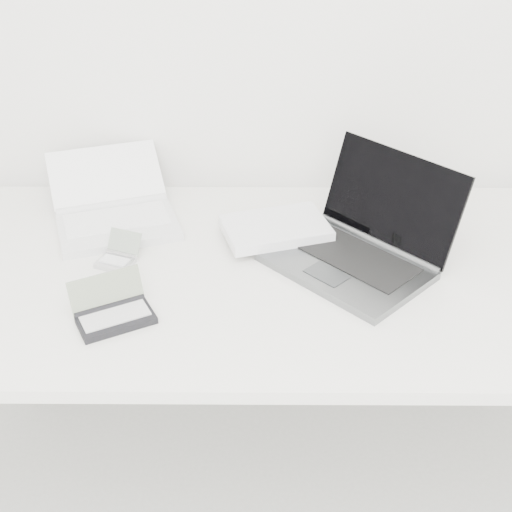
{
  "coord_description": "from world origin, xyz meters",
  "views": [
    {
      "loc": [
        -0.02,
        0.21,
        1.63
      ],
      "look_at": [
        -0.03,
        1.51,
        0.79
      ],
      "focal_mm": 50.0,
      "sensor_mm": 36.0,
      "label": 1
    }
  ],
  "objects_px": {
    "netbook_open_white": "(114,211)",
    "palmtop_charcoal": "(113,312)",
    "desk": "(269,285)",
    "laptop_large": "(333,241)"
  },
  "relations": [
    {
      "from": "netbook_open_white",
      "to": "palmtop_charcoal",
      "type": "height_order",
      "value": "netbook_open_white"
    },
    {
      "from": "desk",
      "to": "netbook_open_white",
      "type": "height_order",
      "value": "netbook_open_white"
    },
    {
      "from": "desk",
      "to": "palmtop_charcoal",
      "type": "bearing_deg",
      "value": -149.89
    },
    {
      "from": "desk",
      "to": "palmtop_charcoal",
      "type": "xyz_separation_m",
      "value": [
        -0.32,
        -0.19,
        0.06
      ]
    },
    {
      "from": "netbook_open_white",
      "to": "palmtop_charcoal",
      "type": "bearing_deg",
      "value": -98.96
    },
    {
      "from": "netbook_open_white",
      "to": "desk",
      "type": "bearing_deg",
      "value": -47.53
    },
    {
      "from": "desk",
      "to": "netbook_open_white",
      "type": "xyz_separation_m",
      "value": [
        -0.39,
        0.22,
        0.07
      ]
    },
    {
      "from": "desk",
      "to": "laptop_large",
      "type": "distance_m",
      "value": 0.18
    },
    {
      "from": "desk",
      "to": "palmtop_charcoal",
      "type": "distance_m",
      "value": 0.38
    },
    {
      "from": "laptop_large",
      "to": "palmtop_charcoal",
      "type": "relative_size",
      "value": 3.01
    }
  ]
}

